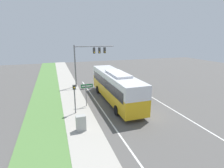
# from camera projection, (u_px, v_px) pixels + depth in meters

# --- Properties ---
(ground_plane) EXTENTS (80.00, 80.00, 0.00)m
(ground_plane) POSITION_uv_depth(u_px,v_px,m) (142.00, 114.00, 17.74)
(ground_plane) COLOR #565451
(sidewalk) EXTENTS (2.80, 80.00, 0.12)m
(sidewalk) POSITION_uv_depth(u_px,v_px,m) (81.00, 122.00, 15.81)
(sidewalk) COLOR #ADA89E
(sidewalk) RESTS_ON ground_plane
(grass_verge) EXTENTS (3.60, 80.00, 0.10)m
(grass_verge) POSITION_uv_depth(u_px,v_px,m) (43.00, 128.00, 14.82)
(grass_verge) COLOR #568442
(grass_verge) RESTS_ON ground_plane
(lane_divider_near) EXTENTS (0.14, 30.00, 0.01)m
(lane_divider_near) POSITION_uv_depth(u_px,v_px,m) (108.00, 119.00, 16.63)
(lane_divider_near) COLOR silver
(lane_divider_near) RESTS_ON ground_plane
(lane_divider_far) EXTENTS (0.14, 30.00, 0.01)m
(lane_divider_far) POSITION_uv_depth(u_px,v_px,m) (172.00, 109.00, 18.85)
(lane_divider_far) COLOR silver
(lane_divider_far) RESTS_ON ground_plane
(bus) EXTENTS (2.67, 12.12, 3.69)m
(bus) POSITION_uv_depth(u_px,v_px,m) (115.00, 85.00, 20.70)
(bus) COLOR gold
(bus) RESTS_ON ground_plane
(signal_gantry) EXTENTS (6.17, 0.41, 6.40)m
(signal_gantry) POSITION_uv_depth(u_px,v_px,m) (89.00, 56.00, 26.51)
(signal_gantry) COLOR slate
(signal_gantry) RESTS_ON ground_plane
(pedestrian_signal) EXTENTS (0.28, 0.34, 3.05)m
(pedestrian_signal) POSITION_uv_depth(u_px,v_px,m) (75.00, 95.00, 17.12)
(pedestrian_signal) COLOR slate
(pedestrian_signal) RESTS_ON ground_plane
(street_sign) EXTENTS (1.31, 0.08, 2.67)m
(street_sign) POSITION_uv_depth(u_px,v_px,m) (86.00, 91.00, 19.02)
(street_sign) COLOR slate
(street_sign) RESTS_ON ground_plane
(utility_cabinet) EXTENTS (0.80, 0.49, 1.29)m
(utility_cabinet) POSITION_uv_depth(u_px,v_px,m) (81.00, 123.00, 14.23)
(utility_cabinet) COLOR #A8A8A3
(utility_cabinet) RESTS_ON sidewalk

